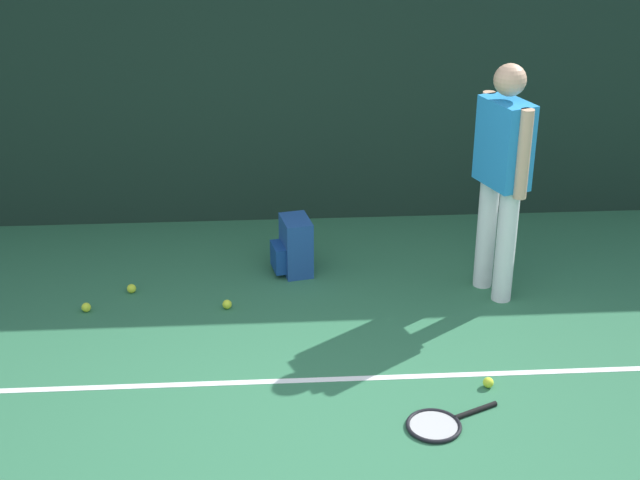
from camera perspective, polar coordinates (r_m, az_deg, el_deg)
ground_plane at (r=5.48m, az=0.27°, el=-11.31°), size 12.00×12.00×0.00m
back_fence at (r=7.66m, az=-1.23°, el=10.17°), size 10.00×0.10×2.54m
court_line at (r=5.87m, az=-0.05°, el=-8.53°), size 9.00×0.05×0.00m
tennis_player at (r=6.57m, az=11.06°, el=4.33°), size 0.35×0.50×1.70m
tennis_racket at (r=5.52m, az=7.21°, el=-11.09°), size 0.63×0.43×0.03m
backpack at (r=7.04m, az=-1.60°, el=-0.43°), size 0.32×0.33×0.44m
tennis_ball_near_player at (r=5.88m, az=10.24°, el=-8.56°), size 0.07×0.07×0.07m
tennis_ball_by_fence at (r=6.96m, az=-11.44°, el=-2.92°), size 0.07×0.07×0.07m
tennis_ball_mid_court at (r=6.78m, az=-14.09°, el=-4.01°), size 0.07×0.07×0.07m
tennis_ball_far_left at (r=6.65m, az=-5.70°, el=-3.93°), size 0.07×0.07×0.07m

